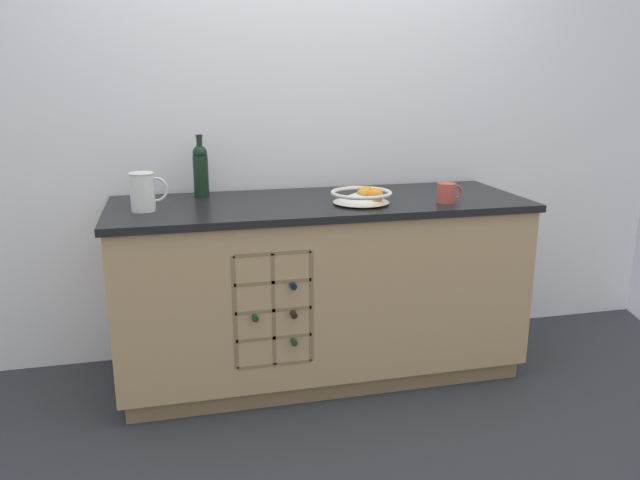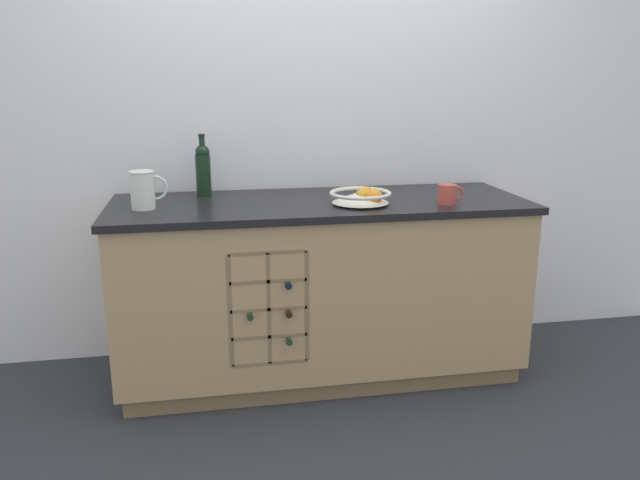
% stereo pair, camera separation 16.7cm
% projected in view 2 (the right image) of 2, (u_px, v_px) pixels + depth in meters
% --- Properties ---
extents(ground_plane, '(14.00, 14.00, 0.00)m').
position_uv_depth(ground_plane, '(320.00, 370.00, 3.30)').
color(ground_plane, '#2D3035').
extents(back_wall, '(4.40, 0.06, 2.55)m').
position_uv_depth(back_wall, '(306.00, 120.00, 3.37)').
color(back_wall, white).
rests_on(back_wall, ground_plane).
extents(kitchen_island, '(2.04, 0.75, 0.91)m').
position_uv_depth(kitchen_island, '(320.00, 287.00, 3.18)').
color(kitchen_island, olive).
rests_on(kitchen_island, ground_plane).
extents(fruit_bowl, '(0.29, 0.29, 0.08)m').
position_uv_depth(fruit_bowl, '(362.00, 196.00, 2.96)').
color(fruit_bowl, silver).
rests_on(fruit_bowl, kitchen_island).
extents(white_pitcher, '(0.17, 0.11, 0.18)m').
position_uv_depth(white_pitcher, '(143.00, 189.00, 2.85)').
color(white_pitcher, silver).
rests_on(white_pitcher, kitchen_island).
extents(ceramic_mug, '(0.13, 0.09, 0.09)m').
position_uv_depth(ceramic_mug, '(448.00, 194.00, 2.97)').
color(ceramic_mug, '#B7473D').
rests_on(ceramic_mug, kitchen_island).
extents(standing_wine_bottle, '(0.08, 0.08, 0.31)m').
position_uv_depth(standing_wine_bottle, '(203.00, 168.00, 3.15)').
color(standing_wine_bottle, black).
rests_on(standing_wine_bottle, kitchen_island).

